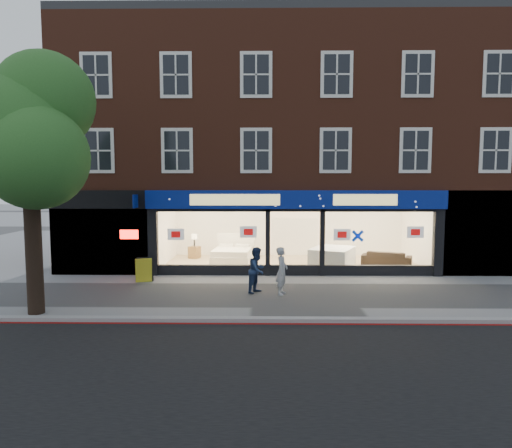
{
  "coord_description": "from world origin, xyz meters",
  "views": [
    {
      "loc": [
        -1.25,
        -14.43,
        3.6
      ],
      "look_at": [
        -1.5,
        2.5,
        2.05
      ],
      "focal_mm": 32.0,
      "sensor_mm": 36.0,
      "label": 1
    }
  ],
  "objects_px": {
    "display_bed": "(233,254)",
    "pedestrian_grey": "(282,271)",
    "a_board": "(144,270)",
    "mattress_stack": "(332,257)",
    "sofa": "(386,258)",
    "pedestrian_blue": "(257,270)"
  },
  "relations": [
    {
      "from": "sofa",
      "to": "a_board",
      "type": "relative_size",
      "value": 2.26
    },
    {
      "from": "mattress_stack",
      "to": "pedestrian_blue",
      "type": "height_order",
      "value": "pedestrian_blue"
    },
    {
      "from": "mattress_stack",
      "to": "pedestrian_grey",
      "type": "height_order",
      "value": "pedestrian_grey"
    },
    {
      "from": "a_board",
      "to": "pedestrian_grey",
      "type": "xyz_separation_m",
      "value": [
        4.89,
        -1.72,
        0.32
      ]
    },
    {
      "from": "mattress_stack",
      "to": "a_board",
      "type": "height_order",
      "value": "a_board"
    },
    {
      "from": "display_bed",
      "to": "a_board",
      "type": "relative_size",
      "value": 2.44
    },
    {
      "from": "mattress_stack",
      "to": "pedestrian_grey",
      "type": "xyz_separation_m",
      "value": [
        -2.3,
        -4.48,
        0.28
      ]
    },
    {
      "from": "pedestrian_grey",
      "to": "pedestrian_blue",
      "type": "xyz_separation_m",
      "value": [
        -0.8,
        0.2,
        -0.02
      ]
    },
    {
      "from": "sofa",
      "to": "a_board",
      "type": "distance_m",
      "value": 10.01
    },
    {
      "from": "pedestrian_grey",
      "to": "pedestrian_blue",
      "type": "bearing_deg",
      "value": 91.17
    },
    {
      "from": "display_bed",
      "to": "mattress_stack",
      "type": "bearing_deg",
      "value": -8.41
    },
    {
      "from": "pedestrian_grey",
      "to": "mattress_stack",
      "type": "bearing_deg",
      "value": -12.11
    },
    {
      "from": "mattress_stack",
      "to": "pedestrian_grey",
      "type": "distance_m",
      "value": 5.05
    },
    {
      "from": "display_bed",
      "to": "sofa",
      "type": "bearing_deg",
      "value": -1.31
    },
    {
      "from": "display_bed",
      "to": "pedestrian_grey",
      "type": "bearing_deg",
      "value": -65.08
    },
    {
      "from": "sofa",
      "to": "pedestrian_grey",
      "type": "distance_m",
      "value": 6.65
    },
    {
      "from": "display_bed",
      "to": "mattress_stack",
      "type": "height_order",
      "value": "display_bed"
    },
    {
      "from": "mattress_stack",
      "to": "sofa",
      "type": "height_order",
      "value": "mattress_stack"
    },
    {
      "from": "display_bed",
      "to": "mattress_stack",
      "type": "distance_m",
      "value": 4.38
    },
    {
      "from": "mattress_stack",
      "to": "sofa",
      "type": "xyz_separation_m",
      "value": [
        2.34,
        0.26,
        -0.09
      ]
    },
    {
      "from": "display_bed",
      "to": "pedestrian_blue",
      "type": "relative_size",
      "value": 1.47
    },
    {
      "from": "sofa",
      "to": "pedestrian_grey",
      "type": "height_order",
      "value": "pedestrian_grey"
    }
  ]
}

